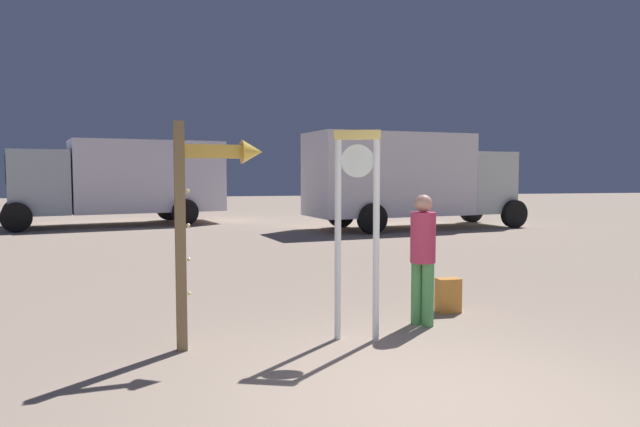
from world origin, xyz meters
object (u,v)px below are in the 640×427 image
Objects in this scene: arrow_sign at (208,198)px; person_near_clock at (423,253)px; standing_clock at (357,214)px; backpack at (448,296)px; box_truck_near at (407,177)px; box_truck_far at (124,178)px.

arrow_sign is 1.50× the size of person_near_clock.
standing_clock is 2.12m from backpack.
arrow_sign is 3.46m from backpack.
arrow_sign reaches higher than standing_clock.
arrow_sign is 0.32× the size of box_truck_near.
box_truck_far is (-2.54, 15.10, 0.05)m from arrow_sign.
standing_clock is 0.97× the size of arrow_sign.
arrow_sign is 2.61m from person_near_clock.
box_truck_far is (-5.60, 14.18, 1.39)m from backpack.
box_truck_near reaches higher than box_truck_far.
arrow_sign is at bearing 178.64° from standing_clock.
box_truck_near reaches higher than standing_clock.
person_near_clock is 15.58m from box_truck_far.
arrow_sign is (-1.56, 0.04, 0.18)m from standing_clock.
arrow_sign is 13.54m from box_truck_near.
person_near_clock is at bearing -109.58° from box_truck_near.
box_truck_near reaches higher than person_near_clock.
arrow_sign is 5.24× the size of backpack.
arrow_sign is at bearing -80.47° from box_truck_far.
arrow_sign is 0.31× the size of box_truck_far.
arrow_sign reaches higher than backpack.
backpack is 11.56m from box_truck_near.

